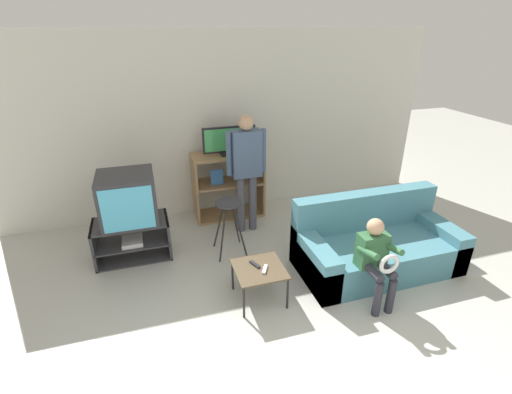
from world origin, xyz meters
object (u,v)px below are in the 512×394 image
at_px(media_shelf, 228,184).
at_px(remote_control_black, 255,264).
at_px(couch, 375,245).
at_px(person_seated_child, 376,256).
at_px(television_main, 128,198).
at_px(tv_stand, 133,240).
at_px(person_standing_adult, 246,163).
at_px(folding_stool, 229,213).
at_px(snack_table, 259,271).
at_px(remote_control_white, 265,269).
at_px(television_flat, 229,141).

relative_size(media_shelf, remote_control_black, 6.99).
bearing_deg(couch, media_shelf, 126.88).
bearing_deg(person_seated_child, television_main, 145.81).
relative_size(tv_stand, person_seated_child, 0.97).
height_order(couch, person_standing_adult, person_standing_adult).
xyz_separation_m(television_main, folding_stool, (1.14, -0.27, -0.23)).
distance_m(tv_stand, couch, 2.92).
distance_m(media_shelf, couch, 2.25).
xyz_separation_m(tv_stand, snack_table, (1.24, -1.21, 0.11)).
bearing_deg(couch, television_main, 158.69).
relative_size(snack_table, remote_control_white, 3.49).
bearing_deg(folding_stool, remote_control_white, -82.78).
distance_m(media_shelf, person_standing_adult, 0.73).
relative_size(television_main, media_shelf, 0.63).
xyz_separation_m(tv_stand, remote_control_white, (1.29, -1.25, 0.16)).
bearing_deg(remote_control_black, folding_stool, 70.87).
distance_m(folding_stool, person_seated_child, 1.77).
bearing_deg(couch, folding_stool, 153.36).
height_order(television_main, remote_control_black, television_main).
bearing_deg(couch, remote_control_white, -171.40).
xyz_separation_m(tv_stand, television_flat, (1.42, 0.73, 0.91)).
height_order(folding_stool, remote_control_white, folding_stool).
xyz_separation_m(television_flat, person_seated_child, (0.93, -2.29, -0.62)).
distance_m(tv_stand, television_flat, 1.84).
distance_m(remote_control_white, person_standing_adult, 1.62).
height_order(television_main, person_seated_child, television_main).
bearing_deg(tv_stand, remote_control_white, -44.24).
bearing_deg(snack_table, television_main, 134.93).
xyz_separation_m(tv_stand, folding_stool, (1.16, -0.25, 0.31)).
distance_m(television_flat, folding_stool, 1.17).
bearing_deg(person_seated_child, media_shelf, 112.61).
distance_m(television_main, person_seated_child, 2.83).
relative_size(couch, person_standing_adult, 1.14).
distance_m(tv_stand, remote_control_black, 1.68).
distance_m(television_flat, person_standing_adult, 0.53).
bearing_deg(couch, remote_control_black, -175.82).
xyz_separation_m(television_main, person_standing_adult, (1.50, 0.22, 0.20)).
bearing_deg(person_standing_adult, media_shelf, 104.93).
height_order(media_shelf, folding_stool, media_shelf).
height_order(snack_table, person_standing_adult, person_standing_adult).
bearing_deg(tv_stand, snack_table, -44.12).
bearing_deg(person_standing_adult, snack_table, -101.00).
bearing_deg(remote_control_white, folding_stool, 125.79).
bearing_deg(media_shelf, snack_table, -94.15).
bearing_deg(snack_table, folding_stool, 94.97).
bearing_deg(couch, tv_stand, 159.21).
bearing_deg(snack_table, couch, 6.53).
distance_m(tv_stand, folding_stool, 1.23).
height_order(tv_stand, remote_control_black, tv_stand).
distance_m(television_main, snack_table, 1.79).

